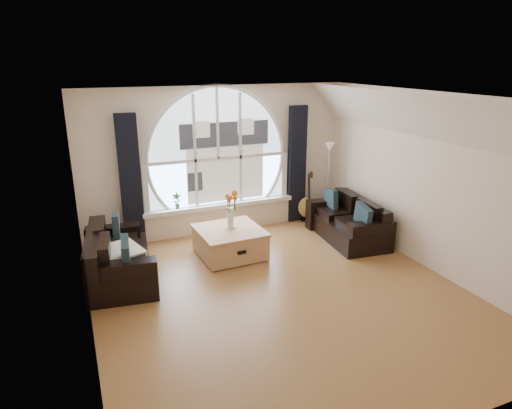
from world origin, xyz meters
name	(u,v)px	position (x,y,z in m)	size (l,w,h in m)	color
ground	(281,294)	(0.00, 0.00, 0.00)	(5.00, 5.50, 0.01)	brown
ceiling	(284,97)	(0.00, 0.00, 2.70)	(5.00, 5.50, 0.01)	silver
wall_back	(217,160)	(0.00, 2.75, 1.35)	(5.00, 0.01, 2.70)	beige
wall_front	(437,301)	(0.00, -2.75, 1.35)	(5.00, 0.01, 2.70)	beige
wall_left	(80,229)	(-2.50, 0.00, 1.35)	(0.01, 5.50, 2.70)	beige
wall_right	(431,183)	(2.50, 0.00, 1.35)	(0.01, 5.50, 2.70)	beige
attic_slope	(423,117)	(2.20, 0.00, 2.35)	(0.92, 5.50, 0.72)	silver
arched_window	(217,146)	(0.00, 2.72, 1.62)	(2.60, 0.06, 2.15)	silver
window_sill	(220,205)	(0.00, 2.65, 0.51)	(2.90, 0.22, 0.08)	white
window_frame	(218,146)	(0.00, 2.69, 1.62)	(2.76, 0.08, 2.15)	white
neighbor_house	(226,152)	(0.15, 2.71, 1.50)	(1.70, 0.02, 1.50)	silver
curtain_left	(130,181)	(-1.60, 2.63, 1.15)	(0.35, 0.12, 2.30)	black
curtain_right	(297,165)	(1.60, 2.63, 1.15)	(0.35, 0.12, 2.30)	black
sofa_left	(119,254)	(-2.01, 1.35, 0.40)	(0.85, 1.70, 0.75)	black
sofa_right	(348,218)	(1.98, 1.35, 0.40)	(0.81, 1.62, 0.72)	black
coffee_chest	(230,241)	(-0.22, 1.51, 0.25)	(1.03, 1.03, 0.51)	tan
throw_blanket	(121,252)	(-2.00, 1.17, 0.50)	(0.55, 0.55, 0.10)	silver
vase_flowers	(230,205)	(-0.18, 1.57, 0.86)	(0.24, 0.24, 0.70)	white
floor_lamp	(328,183)	(2.15, 2.33, 0.80)	(0.24, 0.24, 1.60)	#B2B2B2
guitar	(308,196)	(1.76, 2.45, 0.53)	(0.36, 0.24, 1.06)	olive
potted_plant	(177,201)	(-0.82, 2.65, 0.70)	(0.15, 0.10, 0.29)	#1E6023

